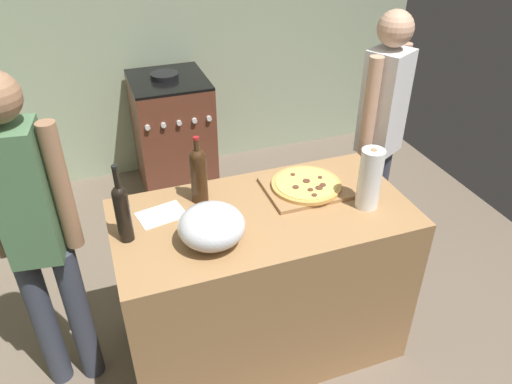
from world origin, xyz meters
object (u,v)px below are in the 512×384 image
object	(u,v)px
paper_towel_roll	(370,179)
person_in_red	(380,130)
person_in_stripes	(35,231)
wine_bottle_amber	(122,210)
stove	(173,134)
pizza	(306,184)
wine_bottle_dark	(199,173)
mixing_bowl	(212,226)

from	to	relation	value
paper_towel_roll	person_in_red	size ratio (longest dim) A/B	0.19
paper_towel_roll	person_in_stripes	world-z (taller)	person_in_stripes
wine_bottle_amber	stove	world-z (taller)	wine_bottle_amber
paper_towel_roll	person_in_stripes	bearing A→B (deg)	170.51
pizza	wine_bottle_dark	world-z (taller)	wine_bottle_dark
pizza	wine_bottle_dark	bearing A→B (deg)	170.38
paper_towel_roll	person_in_red	bearing A→B (deg)	53.76
pizza	mixing_bowl	bearing A→B (deg)	-156.06
pizza	wine_bottle_amber	bearing A→B (deg)	-173.90
pizza	person_in_stripes	world-z (taller)	person_in_stripes
paper_towel_roll	wine_bottle_amber	bearing A→B (deg)	173.40
stove	person_in_red	bearing A→B (deg)	-52.07
stove	pizza	bearing A→B (deg)	-77.91
wine_bottle_amber	person_in_red	distance (m)	1.61
stove	person_in_red	size ratio (longest dim) A/B	0.60
pizza	paper_towel_roll	xyz separation A→B (m)	(0.21, -0.22, 0.12)
person_in_red	stove	bearing A→B (deg)	127.93
mixing_bowl	person_in_red	distance (m)	1.35
pizza	mixing_bowl	world-z (taller)	mixing_bowl
paper_towel_roll	person_in_red	world-z (taller)	person_in_red
wine_bottle_amber	stove	size ratio (longest dim) A/B	0.38
wine_bottle_dark	stove	distance (m)	1.70
wine_bottle_dark	person_in_red	xyz separation A→B (m)	(1.17, 0.29, -0.11)
mixing_bowl	stove	distance (m)	2.00
mixing_bowl	person_in_stripes	size ratio (longest dim) A/B	0.17
paper_towel_roll	person_in_red	xyz separation A→B (m)	(0.44, 0.60, -0.11)
wine_bottle_amber	person_in_red	bearing A→B (deg)	17.22
wine_bottle_amber	stove	bearing A→B (deg)	73.46
person_in_red	pizza	bearing A→B (deg)	-149.63
pizza	person_in_stripes	bearing A→B (deg)	178.98
mixing_bowl	wine_bottle_dark	xyz separation A→B (m)	(0.03, 0.33, 0.06)
pizza	stove	bearing A→B (deg)	102.09
wine_bottle_amber	person_in_stripes	size ratio (longest dim) A/B	0.22
paper_towel_roll	wine_bottle_dark	world-z (taller)	wine_bottle_dark
stove	person_in_stripes	world-z (taller)	person_in_stripes
wine_bottle_amber	pizza	bearing A→B (deg)	6.10
wine_bottle_dark	paper_towel_roll	bearing A→B (deg)	-23.08
person_in_stripes	person_in_red	bearing A→B (deg)	10.70
pizza	paper_towel_roll	world-z (taller)	paper_towel_roll
wine_bottle_dark	wine_bottle_amber	distance (m)	0.41
wine_bottle_dark	person_in_stripes	distance (m)	0.74
person_in_stripes	stove	bearing A→B (deg)	61.75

